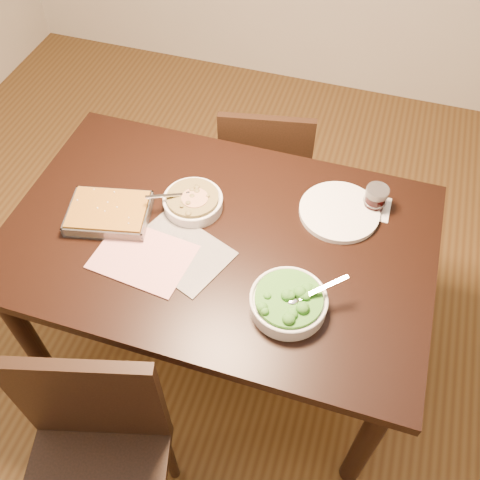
# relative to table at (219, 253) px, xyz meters

# --- Properties ---
(ground) EXTENTS (4.00, 4.00, 0.00)m
(ground) POSITION_rel_table_xyz_m (0.00, 0.00, -0.65)
(ground) COLOR #4C3115
(ground) RESTS_ON ground
(table) EXTENTS (1.40, 0.90, 0.75)m
(table) POSITION_rel_table_xyz_m (0.00, 0.00, 0.00)
(table) COLOR black
(table) RESTS_ON ground
(magazine_a) EXTENTS (0.32, 0.25, 0.01)m
(magazine_a) POSITION_rel_table_xyz_m (-0.20, -0.16, 0.10)
(magazine_a) COLOR #B33340
(magazine_a) RESTS_ON table
(magazine_b) EXTENTS (0.37, 0.32, 0.01)m
(magazine_b) POSITION_rel_table_xyz_m (-0.09, -0.10, 0.10)
(magazine_b) COLOR #24252B
(magazine_b) RESTS_ON table
(coaster) EXTENTS (0.12, 0.12, 0.00)m
(coaster) POSITION_rel_table_xyz_m (0.47, 0.28, 0.10)
(coaster) COLOR white
(coaster) RESTS_ON table
(stew_bowl) EXTENTS (0.20, 0.20, 0.08)m
(stew_bowl) POSITION_rel_table_xyz_m (-0.12, 0.09, 0.12)
(stew_bowl) COLOR silver
(stew_bowl) RESTS_ON table
(broccoli_bowl) EXTENTS (0.24, 0.23, 0.09)m
(broccoli_bowl) POSITION_rel_table_xyz_m (0.29, -0.20, 0.13)
(broccoli_bowl) COLOR silver
(broccoli_bowl) RESTS_ON table
(baking_dish) EXTENTS (0.30, 0.25, 0.05)m
(baking_dish) POSITION_rel_table_xyz_m (-0.37, -0.04, 0.12)
(baking_dish) COLOR silver
(baking_dish) RESTS_ON table
(wine_tumbler) EXTENTS (0.08, 0.08, 0.09)m
(wine_tumbler) POSITION_rel_table_xyz_m (0.47, 0.28, 0.14)
(wine_tumbler) COLOR black
(wine_tumbler) RESTS_ON coaster
(dinner_plate) EXTENTS (0.27, 0.27, 0.02)m
(dinner_plate) POSITION_rel_table_xyz_m (0.36, 0.21, 0.10)
(dinner_plate) COLOR white
(dinner_plate) RESTS_ON table
(chair_near) EXTENTS (0.51, 0.51, 0.89)m
(chair_near) POSITION_rel_table_xyz_m (-0.15, -0.71, -0.16)
(chair_near) COLOR black
(chair_near) RESTS_ON ground
(chair_far) EXTENTS (0.45, 0.45, 0.81)m
(chair_far) POSITION_rel_table_xyz_m (-0.01, 0.65, -0.20)
(chair_far) COLOR black
(chair_far) RESTS_ON ground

